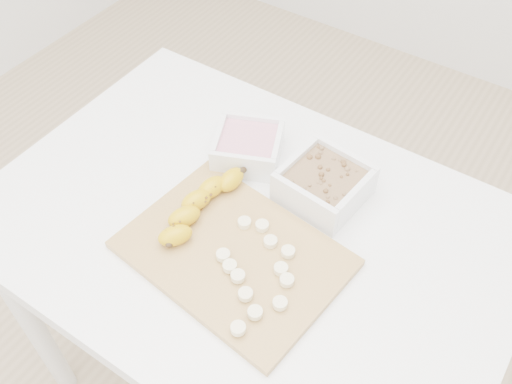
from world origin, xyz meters
The scene contains 7 objects.
ground centered at (0.00, 0.00, 0.00)m, with size 3.50×3.50×0.00m, color #C6AD89.
table centered at (0.00, 0.00, 0.65)m, with size 1.00×0.70×0.75m.
bowl_yogurt centered at (-0.10, 0.15, 0.78)m, with size 0.17×0.17×0.06m.
bowl_granola centered at (0.09, 0.14, 0.79)m, with size 0.16×0.16×0.07m.
cutting_board centered at (0.02, -0.08, 0.76)m, with size 0.38×0.27×0.01m, color tan.
banana centered at (-0.08, -0.04, 0.78)m, with size 0.06×0.22×0.04m, color #C79C08, non-canonical shape.
banana_slices centered at (0.08, -0.09, 0.77)m, with size 0.17×0.22×0.02m.
Camera 1 is at (0.38, -0.55, 1.60)m, focal length 40.00 mm.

